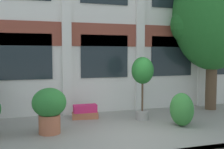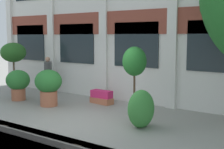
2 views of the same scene
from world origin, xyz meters
The scene contains 9 objects.
ground_plane centered at (0.00, 0.00, 0.00)m, with size 80.00×80.00×0.00m, color gray.
apartment_facade centered at (0.00, 3.43, 3.57)m, with size 15.46×0.64×7.15m.
potted_plant_glazed_jar centered at (-4.12, 0.88, 0.72)m, with size 0.95×0.95×1.23m.
potted_plant_terracotta_small centered at (-5.59, 1.81, 1.81)m, with size 1.13×1.13×2.29m.
potted_plant_ribbed_drum centered at (-2.34, 0.86, 0.79)m, with size 1.00×1.00×1.35m.
potted_plant_low_pan centered at (0.94, 1.56, 1.59)m, with size 0.78×0.78×2.24m.
potted_plant_square_trough centered at (-0.98, 2.31, 0.24)m, with size 0.97×0.50×0.51m.
resident_by_doorway centered at (-4.18, 2.55, 0.89)m, with size 0.52×0.34×1.66m.
topiary_hedge centered at (1.85, 0.44, 0.54)m, with size 0.91×0.70×1.08m, color #388438.
Camera 2 is at (6.17, -7.02, 2.57)m, focal length 50.00 mm.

